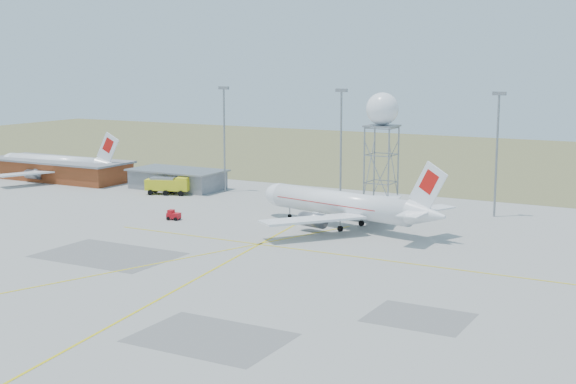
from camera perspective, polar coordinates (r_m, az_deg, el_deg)
The scene contains 12 objects.
ground at distance 85.63m, azimuth -9.21°, elevation -8.11°, with size 400.00×400.00×0.00m, color #A3A39D.
grass_strip at distance 211.81m, azimuth 14.77°, elevation 2.16°, with size 400.00×120.00×0.03m, color #5C6336.
building_orange at distance 179.58m, azimuth -15.96°, elevation 1.54°, with size 33.00×12.00×4.30m.
building_grey at distance 161.63m, azimuth -7.87°, elevation 0.91°, with size 19.00×10.00×3.90m.
mast_a at distance 156.36m, azimuth -4.56°, elevation 4.41°, with size 2.20×0.50×20.50m.
mast_b at distance 144.17m, azimuth 3.79°, elevation 4.00°, with size 2.20×0.50×20.50m.
mast_c at distance 134.79m, azimuth 14.65°, elevation 3.34°, with size 2.20×0.50×20.50m.
airliner_main at distance 123.31m, azimuth 4.02°, elevation -0.92°, with size 33.79×32.29×11.57m.
airliner_far at distance 179.70m, azimuth -16.14°, elevation 1.91°, with size 31.76×30.80×10.80m.
radar_tower at distance 137.73m, azimuth 6.68°, elevation 3.38°, with size 5.56×5.56×20.13m.
fire_truck at distance 155.28m, azimuth -8.46°, elevation 0.42°, with size 8.91×5.47×3.38m.
baggage_tug at distance 130.81m, azimuth -8.15°, elevation -1.71°, with size 2.27×1.95×1.61m.
Camera 1 is at (50.75, -64.05, 25.60)m, focal length 50.00 mm.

